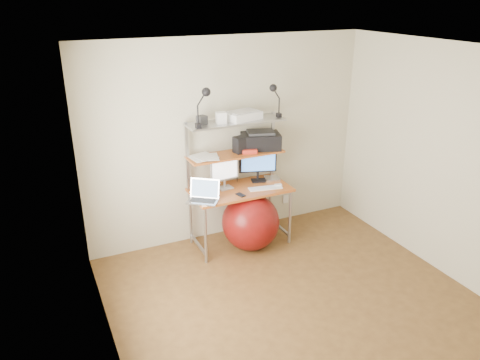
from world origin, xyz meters
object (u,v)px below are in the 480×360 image
(monitor_black, at_px, (258,163))
(exercise_ball, at_px, (251,222))
(monitor_silver, at_px, (224,171))
(laptop, at_px, (204,196))
(printer, at_px, (260,140))

(monitor_black, height_order, exercise_ball, monitor_black)
(monitor_silver, distance_m, monitor_black, 0.47)
(laptop, relative_size, exercise_ball, 0.62)
(exercise_ball, bearing_deg, monitor_black, 51.17)
(monitor_black, relative_size, exercise_ball, 0.67)
(laptop, bearing_deg, monitor_silver, 68.65)
(monitor_black, bearing_deg, printer, 52.34)
(monitor_silver, relative_size, monitor_black, 0.88)
(monitor_silver, bearing_deg, printer, 1.71)
(printer, bearing_deg, exercise_ball, -114.15)
(exercise_ball, bearing_deg, monitor_silver, 130.49)
(printer, xyz_separation_m, exercise_ball, (-0.29, -0.34, -0.90))
(laptop, relative_size, printer, 0.80)
(monitor_silver, distance_m, laptop, 0.45)
(monitor_silver, bearing_deg, laptop, -153.74)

